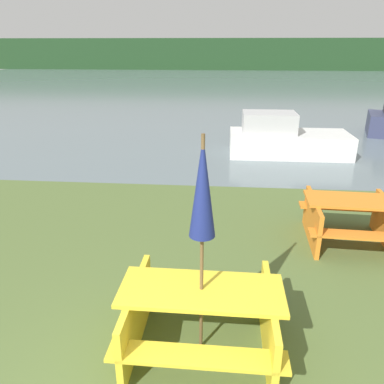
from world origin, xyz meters
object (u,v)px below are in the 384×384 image
picnic_table_yellow (201,313)px  umbrella_navy (203,190)px  boat (285,139)px  picnic_table_orange (350,217)px

picnic_table_yellow → umbrella_navy: size_ratio=0.72×
picnic_table_yellow → umbrella_navy: bearing=180.0°
picnic_table_yellow → boat: size_ratio=0.49×
umbrella_navy → boat: umbrella_navy is taller
umbrella_navy → boat: (2.04, 8.12, -1.41)m
picnic_table_yellow → picnic_table_orange: picnic_table_orange is taller
boat → picnic_table_yellow: bearing=-103.9°
umbrella_navy → boat: 8.49m
umbrella_navy → boat: size_ratio=0.68×
picnic_table_yellow → boat: bearing=75.9°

